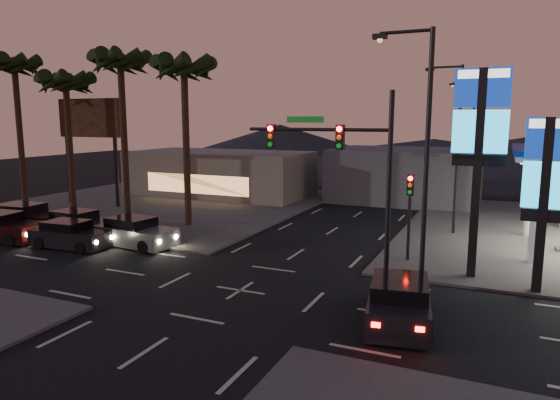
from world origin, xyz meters
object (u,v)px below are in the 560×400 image
at_px(traffic_signal_mast, 346,162).
at_px(car_lane_a_mid, 0,228).
at_px(car_lane_a_front, 70,235).
at_px(car_lane_b_mid, 78,224).
at_px(pylon_sign_tall, 480,132).
at_px(pylon_sign_short, 545,178).
at_px(car_lane_b_front, 135,233).
at_px(car_lane_b_rear, 24,218).
at_px(suv_station, 399,301).

distance_m(traffic_signal_mast, car_lane_a_mid, 20.86).
relative_size(car_lane_a_front, car_lane_b_mid, 0.96).
height_order(pylon_sign_tall, traffic_signal_mast, pylon_sign_tall).
bearing_deg(pylon_sign_short, car_lane_b_mid, 179.94).
bearing_deg(car_lane_b_mid, car_lane_b_front, -5.52).
distance_m(pylon_sign_tall, car_lane_b_rear, 26.74).
xyz_separation_m(pylon_sign_tall, suv_station, (-1.99, -6.02, -5.66)).
bearing_deg(car_lane_a_mid, suv_station, -5.82).
bearing_deg(traffic_signal_mast, car_lane_b_rear, 174.00).
bearing_deg(pylon_sign_tall, pylon_sign_short, -21.80).
height_order(car_lane_b_mid, suv_station, suv_station).
height_order(pylon_sign_short, suv_station, pylon_sign_short).
bearing_deg(traffic_signal_mast, car_lane_b_mid, 171.63).
relative_size(car_lane_a_mid, car_lane_b_rear, 0.97).
relative_size(car_lane_b_mid, suv_station, 0.95).
bearing_deg(car_lane_b_front, pylon_sign_tall, 4.71).
height_order(car_lane_b_front, car_lane_b_rear, car_lane_b_rear).
bearing_deg(car_lane_b_mid, pylon_sign_short, -0.06).
height_order(pylon_sign_tall, car_lane_b_mid, pylon_sign_tall).
height_order(car_lane_a_front, car_lane_a_mid, car_lane_a_mid).
xyz_separation_m(car_lane_a_mid, car_lane_b_mid, (3.14, 2.69, -0.05)).
distance_m(car_lane_b_front, suv_station, 16.00).
xyz_separation_m(pylon_sign_short, car_lane_b_mid, (-24.47, 0.02, -3.95)).
relative_size(pylon_sign_tall, car_lane_a_mid, 1.73).
xyz_separation_m(pylon_sign_tall, traffic_signal_mast, (-4.74, -3.51, -1.17)).
height_order(pylon_sign_short, car_lane_b_rear, pylon_sign_short).
height_order(traffic_signal_mast, car_lane_b_mid, traffic_signal_mast).
relative_size(pylon_sign_short, car_lane_a_mid, 1.34).
bearing_deg(car_lane_b_rear, suv_station, -11.15).
bearing_deg(pylon_sign_tall, car_lane_b_mid, -177.46).
height_order(pylon_sign_short, car_lane_b_front, pylon_sign_short).
xyz_separation_m(car_lane_a_front, suv_station, (18.27, -2.85, 0.06)).
relative_size(car_lane_a_mid, car_lane_b_mid, 1.09).
xyz_separation_m(pylon_sign_short, car_lane_a_mid, (-27.62, -2.66, -3.89)).
bearing_deg(traffic_signal_mast, pylon_sign_short, 19.13).
bearing_deg(traffic_signal_mast, suv_station, -42.30).
bearing_deg(car_lane_b_front, traffic_signal_mast, -9.42).
distance_m(traffic_signal_mast, car_lane_a_front, 16.17).
height_order(car_lane_a_mid, car_lane_b_front, car_lane_a_mid).
bearing_deg(car_lane_b_rear, pylon_sign_tall, 2.77).
distance_m(car_lane_a_mid, car_lane_b_mid, 4.14).
bearing_deg(suv_station, pylon_sign_short, 48.20).
bearing_deg(suv_station, car_lane_b_mid, 165.84).
distance_m(pylon_sign_short, car_lane_b_mid, 24.79).
xyz_separation_m(pylon_sign_tall, car_lane_b_front, (-17.31, -1.43, -5.67)).
height_order(car_lane_a_front, car_lane_b_mid, car_lane_b_mid).
height_order(pylon_sign_tall, suv_station, pylon_sign_tall).
distance_m(pylon_sign_short, car_lane_a_mid, 28.02).
bearing_deg(car_lane_a_front, pylon_sign_short, 5.43).
relative_size(pylon_sign_tall, car_lane_b_rear, 1.68).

